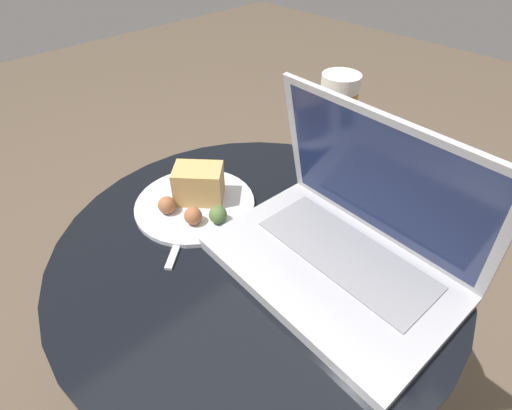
% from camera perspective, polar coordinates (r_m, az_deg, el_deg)
% --- Properties ---
extents(ground_plane, '(6.00, 6.00, 0.00)m').
position_cam_1_polar(ground_plane, '(1.13, 0.11, -25.98)').
color(ground_plane, brown).
extents(table, '(0.68, 0.68, 0.55)m').
position_cam_1_polar(table, '(0.78, 0.15, -13.54)').
color(table, black).
rests_on(table, ground_plane).
extents(laptop, '(0.37, 0.26, 0.25)m').
position_cam_1_polar(laptop, '(0.62, 12.84, -4.92)').
color(laptop, '#B2B2B7').
rests_on(laptop, table).
extents(beer_glass, '(0.06, 0.06, 0.23)m').
position_cam_1_polar(beer_glass, '(0.74, 10.99, 9.53)').
color(beer_glass, '#C6701E').
rests_on(beer_glass, table).
extents(snack_plate, '(0.22, 0.22, 0.08)m').
position_cam_1_polar(snack_plate, '(0.75, -8.63, 1.41)').
color(snack_plate, silver).
rests_on(snack_plate, table).
extents(fork, '(0.14, 0.16, 0.00)m').
position_cam_1_polar(fork, '(0.72, -9.92, -2.31)').
color(fork, silver).
rests_on(fork, table).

